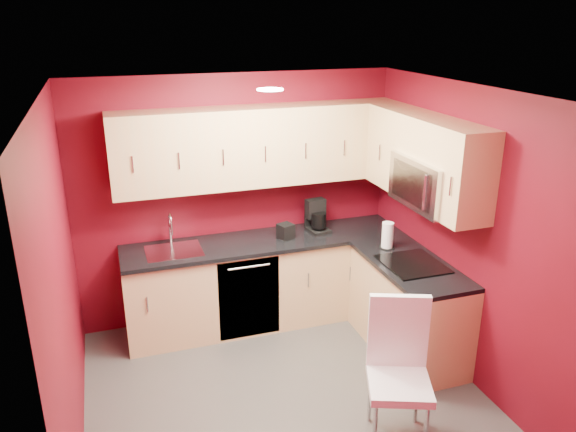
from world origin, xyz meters
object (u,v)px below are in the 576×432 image
microwave (431,183)px  paper_towel (387,235)px  dining_chair (400,377)px  sink (173,247)px  napkin_holder (286,231)px  coffee_maker (318,216)px

microwave → paper_towel: size_ratio=2.98×
microwave → dining_chair: (-0.77, -0.99, -1.11)m
sink → dining_chair: size_ratio=0.47×
napkin_holder → microwave: bearing=-43.9°
sink → paper_towel: bearing=-16.9°
napkin_holder → paper_towel: (0.84, -0.54, 0.05)m
napkin_holder → dining_chair: bearing=-83.4°
sink → napkin_holder: sink is taller
sink → dining_chair: 2.43m
sink → paper_towel: size_ratio=2.04×
microwave → sink: size_ratio=1.46×
paper_towel → microwave: bearing=-69.9°
coffee_maker → paper_towel: coffee_maker is taller
sink → paper_towel: 2.03m
microwave → coffee_maker: microwave is taller
microwave → sink: (-2.09, 1.00, -0.72)m
sink → napkin_holder: size_ratio=3.49×
sink → coffee_maker: 1.48m
coffee_maker → napkin_holder: coffee_maker is taller
napkin_holder → paper_towel: paper_towel is taller
sink → dining_chair: (1.33, -1.99, -0.39)m
paper_towel → napkin_holder: bearing=147.3°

